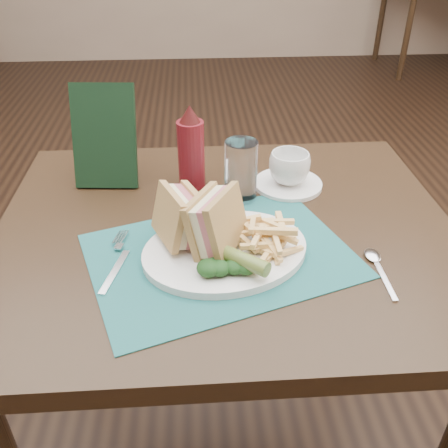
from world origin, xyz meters
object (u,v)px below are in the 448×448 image
at_px(plate, 225,251).
at_px(check_presenter, 104,136).
at_px(table_main, 226,358).
at_px(saucer, 288,184).
at_px(placemat, 220,256).
at_px(drinking_glass, 241,171).
at_px(sandwich_half_b, 206,218).
at_px(coffee_cup, 289,168).
at_px(table_bg_right, 438,24).
at_px(sandwich_half_a, 169,219).
at_px(ketchup_bottle, 191,147).

relative_size(plate, check_presenter, 1.34).
relative_size(table_main, check_presenter, 4.02).
height_order(saucer, check_presenter, check_presenter).
bearing_deg(placemat, drinking_glass, 74.79).
distance_m(plate, sandwich_half_b, 0.07).
height_order(placemat, coffee_cup, coffee_cup).
relative_size(table_main, sandwich_half_b, 8.09).
height_order(placemat, sandwich_half_b, sandwich_half_b).
height_order(plate, saucer, plate).
height_order(plate, drinking_glass, drinking_glass).
relative_size(plate, saucer, 2.00).
relative_size(table_bg_right, coffee_cup, 10.03).
bearing_deg(sandwich_half_a, placemat, -37.04).
relative_size(placemat, check_presenter, 2.03).
bearing_deg(check_presenter, table_main, -34.78).
distance_m(placemat, drinking_glass, 0.22).
relative_size(table_main, sandwich_half_a, 8.79).
bearing_deg(coffee_cup, saucer, 0.00).
relative_size(table_bg_right, plate, 3.00).
bearing_deg(ketchup_bottle, table_main, -69.42).
bearing_deg(sandwich_half_b, saucer, 80.67).
xyz_separation_m(placemat, ketchup_bottle, (-0.05, 0.27, 0.09)).
relative_size(plate, sandwich_half_a, 2.93).
bearing_deg(coffee_cup, plate, -122.76).
height_order(table_main, ketchup_bottle, ketchup_bottle).
distance_m(drinking_glass, check_presenter, 0.31).
xyz_separation_m(placemat, saucer, (0.17, 0.25, 0.00)).
bearing_deg(drinking_glass, sandwich_half_b, -113.00).
relative_size(plate, coffee_cup, 3.34).
distance_m(sandwich_half_b, ketchup_bottle, 0.25).
distance_m(table_bg_right, coffee_cup, 3.93).
xyz_separation_m(sandwich_half_b, check_presenter, (-0.21, 0.28, 0.04)).
bearing_deg(table_bg_right, sandwich_half_b, -120.16).
relative_size(table_main, drinking_glass, 6.92).
xyz_separation_m(plate, ketchup_bottle, (-0.06, 0.26, 0.08)).
distance_m(table_bg_right, saucer, 3.92).
bearing_deg(check_presenter, sandwich_half_b, -49.48).
xyz_separation_m(sandwich_half_a, drinking_glass, (0.14, 0.18, -0.00)).
bearing_deg(ketchup_bottle, plate, -78.09).
bearing_deg(coffee_cup, check_presenter, 172.63).
relative_size(drinking_glass, ketchup_bottle, 0.70).
bearing_deg(check_presenter, saucer, -2.86).
relative_size(placemat, drinking_glass, 3.49).
bearing_deg(sandwich_half_a, sandwich_half_b, -30.38).
bearing_deg(sandwich_half_b, table_bg_right, 89.79).
distance_m(sandwich_half_b, drinking_glass, 0.20).
relative_size(ketchup_bottle, check_presenter, 0.83).
relative_size(placemat, plate, 1.51).
relative_size(sandwich_half_b, coffee_cup, 1.24).
height_order(table_main, table_bg_right, same).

